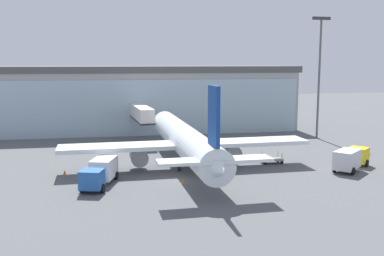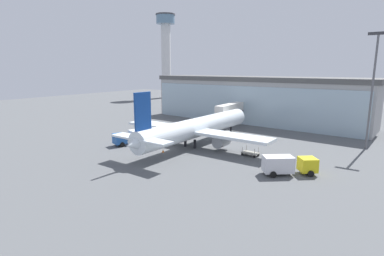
% 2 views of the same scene
% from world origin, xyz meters
% --- Properties ---
extents(ground, '(240.00, 240.00, 0.00)m').
position_xyz_m(ground, '(0.00, 0.00, 0.00)').
color(ground, '#545659').
extents(terminal_building, '(61.22, 16.80, 12.33)m').
position_xyz_m(terminal_building, '(-0.01, 38.01, 6.17)').
color(terminal_building, '#9E9E9E').
rests_on(terminal_building, ground).
extents(jet_bridge, '(2.69, 14.89, 5.93)m').
position_xyz_m(jet_bridge, '(-1.22, 27.11, 4.56)').
color(jet_bridge, silver).
rests_on(jet_bridge, ground).
extents(apron_light_mast, '(3.20, 0.40, 20.62)m').
position_xyz_m(apron_light_mast, '(28.80, 21.72, 12.09)').
color(apron_light_mast, '#59595E').
rests_on(apron_light_mast, ground).
extents(airplane, '(30.99, 35.62, 11.02)m').
position_xyz_m(airplane, '(1.74, 6.25, 3.38)').
color(airplane, white).
rests_on(airplane, ground).
extents(catering_truck, '(4.51, 7.62, 2.65)m').
position_xyz_m(catering_truck, '(-9.00, 0.27, 1.47)').
color(catering_truck, '#2659A5').
rests_on(catering_truck, ground).
extents(fuel_truck, '(7.09, 6.25, 2.65)m').
position_xyz_m(fuel_truck, '(21.22, -0.09, 1.47)').
color(fuel_truck, yellow).
rests_on(fuel_truck, ground).
extents(baggage_cart, '(2.89, 1.77, 1.50)m').
position_xyz_m(baggage_cart, '(13.24, 5.53, 0.50)').
color(baggage_cart, '#9E998C').
rests_on(baggage_cart, ground).
extents(safety_cone_nose, '(0.36, 0.36, 0.55)m').
position_xyz_m(safety_cone_nose, '(-0.23, -1.24, 0.28)').
color(safety_cone_nose, orange).
rests_on(safety_cone_nose, ground).
extents(safety_cone_wingtip, '(0.36, 0.36, 0.55)m').
position_xyz_m(safety_cone_wingtip, '(-12.94, 5.90, 0.28)').
color(safety_cone_wingtip, orange).
rests_on(safety_cone_wingtip, ground).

